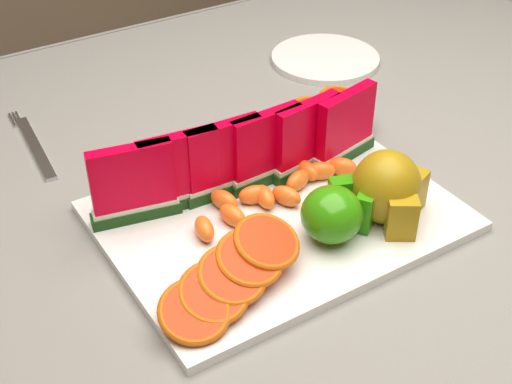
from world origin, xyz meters
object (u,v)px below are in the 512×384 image
Objects in this scene: apple_cluster at (336,212)px; side_plate at (325,59)px; platter at (278,216)px; pear_cluster at (389,189)px; fork at (33,145)px.

apple_cluster is 0.55× the size of side_plate.
platter is 3.76× the size of pear_cluster.
apple_cluster reaches higher than fork.
platter reaches higher than side_plate.
platter is at bearing 144.95° from pear_cluster.
apple_cluster is 0.07m from pear_cluster.
apple_cluster is at bearing 177.19° from pear_cluster.
platter is 2.13× the size of side_plate.
apple_cluster is at bearing -59.75° from fork.
platter is at bearing -134.20° from side_plate.
fork is (-0.50, 0.00, -0.00)m from side_plate.
apple_cluster is 0.45m from fork.
fork is at bearing 120.25° from apple_cluster.
pear_cluster is 0.44m from side_plate.
side_plate is 0.96× the size of fork.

